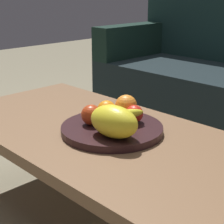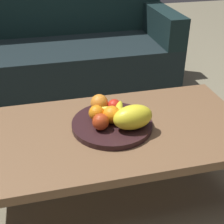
{
  "view_description": "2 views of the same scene",
  "coord_description": "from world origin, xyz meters",
  "px_view_note": "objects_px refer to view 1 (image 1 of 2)",
  "views": [
    {
      "loc": [
        0.88,
        -0.81,
        0.87
      ],
      "look_at": [
        0.03,
        0.02,
        0.46
      ],
      "focal_mm": 58.92,
      "sensor_mm": 36.0,
      "label": 1
    },
    {
      "loc": [
        -0.24,
        -1.1,
        1.16
      ],
      "look_at": [
        0.03,
        0.02,
        0.46
      ],
      "focal_mm": 50.32,
      "sensor_mm": 36.0,
      "label": 2
    }
  ],
  "objects_px": {
    "orange_left": "(125,105)",
    "apple_front": "(91,115)",
    "orange_right": "(107,110)",
    "apple_left": "(134,114)",
    "orange_front": "(111,115)",
    "coffee_table": "(102,141)",
    "fruit_bowl": "(112,129)",
    "melon_large_front": "(114,121)",
    "banana_bunch": "(121,118)"
  },
  "relations": [
    {
      "from": "fruit_bowl",
      "to": "apple_front",
      "type": "relative_size",
      "value": 4.98
    },
    {
      "from": "melon_large_front",
      "to": "orange_front",
      "type": "height_order",
      "value": "melon_large_front"
    },
    {
      "from": "orange_front",
      "to": "orange_left",
      "type": "height_order",
      "value": "orange_left"
    },
    {
      "from": "fruit_bowl",
      "to": "melon_large_front",
      "type": "height_order",
      "value": "melon_large_front"
    },
    {
      "from": "orange_left",
      "to": "apple_front",
      "type": "xyz_separation_m",
      "value": [
        -0.02,
        -0.15,
        -0.01
      ]
    },
    {
      "from": "orange_front",
      "to": "apple_front",
      "type": "xyz_separation_m",
      "value": [
        -0.06,
        -0.04,
        -0.0
      ]
    },
    {
      "from": "coffee_table",
      "to": "orange_right",
      "type": "distance_m",
      "value": 0.11
    },
    {
      "from": "orange_left",
      "to": "orange_right",
      "type": "relative_size",
      "value": 1.17
    },
    {
      "from": "orange_right",
      "to": "apple_front",
      "type": "xyz_separation_m",
      "value": [
        0.0,
        -0.08,
        0.0
      ]
    },
    {
      "from": "apple_left",
      "to": "banana_bunch",
      "type": "height_order",
      "value": "apple_left"
    },
    {
      "from": "melon_large_front",
      "to": "banana_bunch",
      "type": "bearing_deg",
      "value": 120.9
    },
    {
      "from": "melon_large_front",
      "to": "orange_front",
      "type": "xyz_separation_m",
      "value": [
        -0.08,
        0.06,
        -0.01
      ]
    },
    {
      "from": "coffee_table",
      "to": "orange_right",
      "type": "xyz_separation_m",
      "value": [
        -0.03,
        0.05,
        0.1
      ]
    },
    {
      "from": "orange_right",
      "to": "banana_bunch",
      "type": "distance_m",
      "value": 0.09
    },
    {
      "from": "melon_large_front",
      "to": "orange_right",
      "type": "distance_m",
      "value": 0.17
    },
    {
      "from": "coffee_table",
      "to": "orange_front",
      "type": "xyz_separation_m",
      "value": [
        0.03,
        0.01,
        0.1
      ]
    },
    {
      "from": "melon_large_front",
      "to": "apple_left",
      "type": "distance_m",
      "value": 0.15
    },
    {
      "from": "orange_front",
      "to": "banana_bunch",
      "type": "bearing_deg",
      "value": 37.03
    },
    {
      "from": "coffee_table",
      "to": "fruit_bowl",
      "type": "xyz_separation_m",
      "value": [
        0.03,
        0.02,
        0.05
      ]
    },
    {
      "from": "fruit_bowl",
      "to": "orange_right",
      "type": "bearing_deg",
      "value": 151.78
    },
    {
      "from": "fruit_bowl",
      "to": "melon_large_front",
      "type": "xyz_separation_m",
      "value": [
        0.07,
        -0.06,
        0.06
      ]
    },
    {
      "from": "orange_right",
      "to": "banana_bunch",
      "type": "xyz_separation_m",
      "value": [
        0.09,
        -0.02,
        -0.0
      ]
    },
    {
      "from": "coffee_table",
      "to": "fruit_bowl",
      "type": "relative_size",
      "value": 3.61
    },
    {
      "from": "orange_front",
      "to": "apple_front",
      "type": "distance_m",
      "value": 0.07
    },
    {
      "from": "coffee_table",
      "to": "orange_front",
      "type": "distance_m",
      "value": 0.11
    },
    {
      "from": "apple_left",
      "to": "banana_bunch",
      "type": "bearing_deg",
      "value": -94.27
    },
    {
      "from": "melon_large_front",
      "to": "apple_left",
      "type": "bearing_deg",
      "value": 106.84
    },
    {
      "from": "orange_right",
      "to": "apple_front",
      "type": "relative_size",
      "value": 0.98
    },
    {
      "from": "orange_left",
      "to": "apple_front",
      "type": "relative_size",
      "value": 1.15
    },
    {
      "from": "orange_right",
      "to": "apple_left",
      "type": "height_order",
      "value": "orange_right"
    },
    {
      "from": "melon_large_front",
      "to": "apple_front",
      "type": "relative_size",
      "value": 2.42
    },
    {
      "from": "coffee_table",
      "to": "fruit_bowl",
      "type": "bearing_deg",
      "value": 27.95
    },
    {
      "from": "orange_right",
      "to": "fruit_bowl",
      "type": "bearing_deg",
      "value": -28.22
    },
    {
      "from": "orange_right",
      "to": "orange_left",
      "type": "bearing_deg",
      "value": 72.8
    },
    {
      "from": "fruit_bowl",
      "to": "banana_bunch",
      "type": "xyz_separation_m",
      "value": [
        0.03,
        0.02,
        0.04
      ]
    },
    {
      "from": "orange_front",
      "to": "orange_right",
      "type": "distance_m",
      "value": 0.07
    },
    {
      "from": "apple_front",
      "to": "apple_left",
      "type": "bearing_deg",
      "value": 54.11
    },
    {
      "from": "melon_large_front",
      "to": "orange_right",
      "type": "bearing_deg",
      "value": 144.34
    },
    {
      "from": "orange_left",
      "to": "orange_right",
      "type": "height_order",
      "value": "orange_left"
    },
    {
      "from": "banana_bunch",
      "to": "fruit_bowl",
      "type": "bearing_deg",
      "value": -146.07
    },
    {
      "from": "orange_front",
      "to": "orange_left",
      "type": "relative_size",
      "value": 0.95
    },
    {
      "from": "orange_left",
      "to": "apple_front",
      "type": "height_order",
      "value": "orange_left"
    },
    {
      "from": "coffee_table",
      "to": "apple_front",
      "type": "xyz_separation_m",
      "value": [
        -0.02,
        -0.02,
        0.1
      ]
    },
    {
      "from": "orange_right",
      "to": "banana_bunch",
      "type": "height_order",
      "value": "orange_right"
    },
    {
      "from": "orange_left",
      "to": "orange_right",
      "type": "bearing_deg",
      "value": -107.2
    },
    {
      "from": "fruit_bowl",
      "to": "banana_bunch",
      "type": "bearing_deg",
      "value": 33.93
    },
    {
      "from": "melon_large_front",
      "to": "apple_front",
      "type": "height_order",
      "value": "melon_large_front"
    },
    {
      "from": "coffee_table",
      "to": "orange_right",
      "type": "relative_size",
      "value": 18.39
    },
    {
      "from": "orange_left",
      "to": "apple_left",
      "type": "xyz_separation_m",
      "value": [
        0.07,
        -0.03,
        -0.01
      ]
    },
    {
      "from": "coffee_table",
      "to": "orange_left",
      "type": "bearing_deg",
      "value": 92.31
    }
  ]
}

